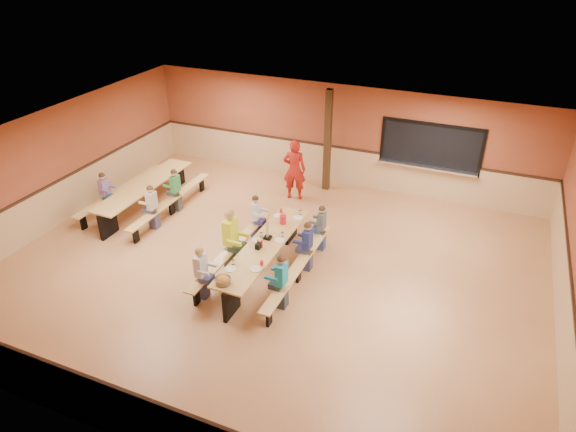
% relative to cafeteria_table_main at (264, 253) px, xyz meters
% --- Properties ---
extents(ground, '(12.00, 12.00, 0.00)m').
position_rel_cafeteria_table_main_xyz_m(ground, '(0.05, 0.21, -0.53)').
color(ground, '#A4683E').
rests_on(ground, ground).
extents(room_envelope, '(12.04, 10.04, 3.02)m').
position_rel_cafeteria_table_main_xyz_m(room_envelope, '(0.05, 0.21, 0.16)').
color(room_envelope, brown).
rests_on(room_envelope, ground).
extents(kitchen_pass_through, '(2.78, 0.28, 1.38)m').
position_rel_cafeteria_table_main_xyz_m(kitchen_pass_through, '(2.65, 5.17, 0.96)').
color(kitchen_pass_through, black).
rests_on(kitchen_pass_through, ground).
extents(structural_post, '(0.18, 0.18, 3.00)m').
position_rel_cafeteria_table_main_xyz_m(structural_post, '(-0.15, 4.61, 0.97)').
color(structural_post, black).
rests_on(structural_post, ground).
extents(cafeteria_table_main, '(1.91, 3.70, 0.74)m').
position_rel_cafeteria_table_main_xyz_m(cafeteria_table_main, '(0.00, 0.00, 0.00)').
color(cafeteria_table_main, tan).
rests_on(cafeteria_table_main, ground).
extents(cafeteria_table_second, '(1.91, 3.70, 0.74)m').
position_rel_cafeteria_table_main_xyz_m(cafeteria_table_second, '(-4.31, 1.48, 0.00)').
color(cafeteria_table_second, tan).
rests_on(cafeteria_table_second, ground).
extents(seated_child_white_left, '(0.37, 0.31, 1.22)m').
position_rel_cafeteria_table_main_xyz_m(seated_child_white_left, '(-0.83, -1.29, 0.08)').
color(seated_child_white_left, silver).
rests_on(seated_child_white_left, ground).
extents(seated_adult_yellow, '(0.48, 0.39, 1.43)m').
position_rel_cafeteria_table_main_xyz_m(seated_adult_yellow, '(-0.83, -0.01, 0.19)').
color(seated_adult_yellow, '#E9F623').
rests_on(seated_adult_yellow, ground).
extents(seated_child_grey_left, '(0.35, 0.29, 1.17)m').
position_rel_cafeteria_table_main_xyz_m(seated_child_grey_left, '(-0.83, 1.27, 0.06)').
color(seated_child_grey_left, silver).
rests_on(seated_child_grey_left, ground).
extents(seated_child_teal_right, '(0.38, 0.31, 1.23)m').
position_rel_cafeteria_table_main_xyz_m(seated_child_teal_right, '(0.83, -0.93, 0.09)').
color(seated_child_teal_right, teal).
rests_on(seated_child_teal_right, ground).
extents(seated_child_navy_right, '(0.37, 0.30, 1.20)m').
position_rel_cafeteria_table_main_xyz_m(seated_child_navy_right, '(0.83, 0.51, 0.08)').
color(seated_child_navy_right, navy).
rests_on(seated_child_navy_right, ground).
extents(seated_child_char_right, '(0.34, 0.28, 1.15)m').
position_rel_cafeteria_table_main_xyz_m(seated_child_char_right, '(0.83, 1.44, 0.05)').
color(seated_child_char_right, '#43494C').
rests_on(seated_child_char_right, ground).
extents(seated_child_purple_sec, '(0.35, 0.29, 1.18)m').
position_rel_cafeteria_table_main_xyz_m(seated_child_purple_sec, '(-5.13, 0.86, 0.06)').
color(seated_child_purple_sec, slate).
rests_on(seated_child_purple_sec, ground).
extents(seated_child_green_sec, '(0.36, 0.30, 1.20)m').
position_rel_cafeteria_table_main_xyz_m(seated_child_green_sec, '(-3.48, 1.75, 0.07)').
color(seated_child_green_sec, '#368345').
rests_on(seated_child_green_sec, ground).
extents(seated_child_tan_sec, '(0.36, 0.30, 1.19)m').
position_rel_cafeteria_table_main_xyz_m(seated_child_tan_sec, '(-3.48, 0.70, 0.07)').
color(seated_child_tan_sec, '#B5A792').
rests_on(seated_child_tan_sec, ground).
extents(standing_woman, '(0.73, 0.57, 1.77)m').
position_rel_cafeteria_table_main_xyz_m(standing_woman, '(-0.79, 3.68, 0.36)').
color(standing_woman, '#A11A12').
rests_on(standing_woman, ground).
extents(punch_pitcher, '(0.16, 0.16, 0.22)m').
position_rel_cafeteria_table_main_xyz_m(punch_pitcher, '(0.01, 1.02, 0.32)').
color(punch_pitcher, red).
rests_on(punch_pitcher, cafeteria_table_main).
extents(chip_bowl, '(0.32, 0.32, 0.15)m').
position_rel_cafeteria_table_main_xyz_m(chip_bowl, '(-0.15, -1.57, 0.29)').
color(chip_bowl, orange).
rests_on(chip_bowl, cafeteria_table_main).
extents(napkin_dispenser, '(0.10, 0.14, 0.13)m').
position_rel_cafeteria_table_main_xyz_m(napkin_dispenser, '(-0.05, -0.18, 0.28)').
color(napkin_dispenser, black).
rests_on(napkin_dispenser, cafeteria_table_main).
extents(condiment_mustard, '(0.06, 0.06, 0.17)m').
position_rel_cafeteria_table_main_xyz_m(condiment_mustard, '(-0.11, -0.07, 0.30)').
color(condiment_mustard, yellow).
rests_on(condiment_mustard, cafeteria_table_main).
extents(condiment_ketchup, '(0.06, 0.06, 0.17)m').
position_rel_cafeteria_table_main_xyz_m(condiment_ketchup, '(-0.01, -0.10, 0.30)').
color(condiment_ketchup, '#B2140F').
rests_on(condiment_ketchup, cafeteria_table_main).
extents(table_paddle, '(0.16, 0.16, 0.56)m').
position_rel_cafeteria_table_main_xyz_m(table_paddle, '(-0.03, 0.27, 0.35)').
color(table_paddle, black).
rests_on(table_paddle, cafeteria_table_main).
extents(place_settings, '(0.65, 3.30, 0.11)m').
position_rel_cafeteria_table_main_xyz_m(place_settings, '(0.00, 0.00, 0.27)').
color(place_settings, beige).
rests_on(place_settings, cafeteria_table_main).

